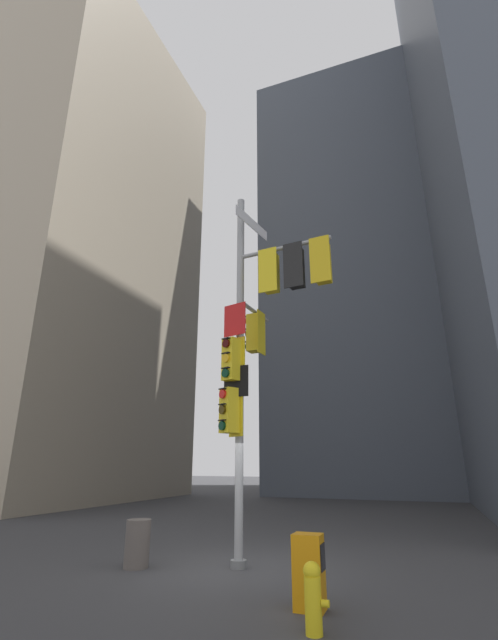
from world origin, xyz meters
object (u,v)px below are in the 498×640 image
Objects in this scene: fire_hydrant at (313,596)px; signal_pole_assembly at (260,328)px; newspaper_box at (309,571)px; trash_bin at (137,543)px.

signal_pole_assembly is at bearing 120.43° from fire_hydrant.
newspaper_box reaches higher than fire_hydrant.
signal_pole_assembly is 5.38m from trash_bin.
fire_hydrant is at bearing -28.13° from trash_bin.
signal_pole_assembly reaches higher than newspaper_box.
trash_bin reaches higher than fire_hydrant.
newspaper_box is 4.27m from trash_bin.
trash_bin is at bearing -163.78° from signal_pole_assembly.
signal_pole_assembly is 9.52× the size of trash_bin.
fire_hydrant is 0.91× the size of trash_bin.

